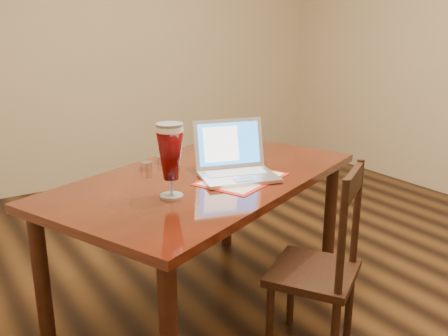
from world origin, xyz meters
TOP-DOWN VIEW (x-y plane):
  - ground at (0.00, 0.00)m, footprint 5.00×5.00m
  - dining_table at (-0.51, 0.04)m, footprint 1.83×1.44m
  - dining_chair at (-0.25, -0.53)m, footprint 0.52×0.51m

SIDE VIEW (x-z plane):
  - ground at x=0.00m, z-range 0.00..0.00m
  - dining_chair at x=-0.25m, z-range -0.03..0.88m
  - dining_table at x=-0.51m, z-range 0.14..1.22m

